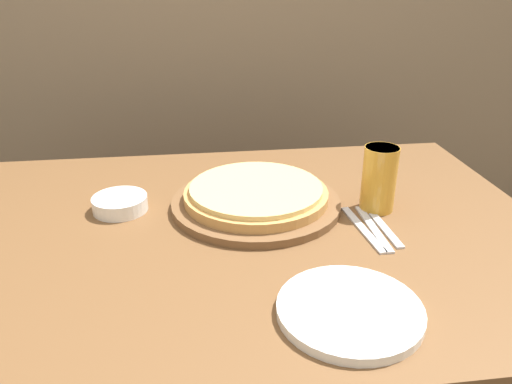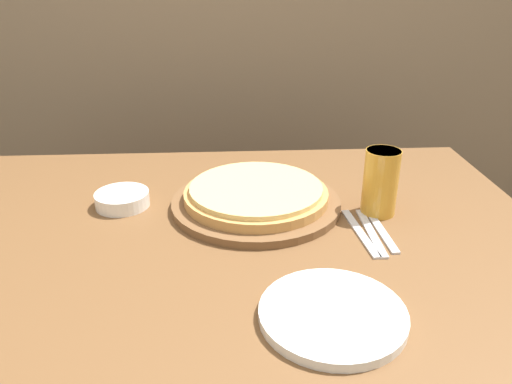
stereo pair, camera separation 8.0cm
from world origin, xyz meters
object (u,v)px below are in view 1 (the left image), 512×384
Objects in this scene: side_bowl at (120,203)px; spoon at (384,227)px; pizza_on_board at (256,198)px; fork at (363,229)px; beer_glass at (379,176)px; dinner_plate at (350,310)px; dinner_knife at (373,228)px.

spoon is (0.60, -0.17, -0.02)m from side_bowl.
fork is (0.22, -0.15, -0.02)m from pizza_on_board.
beer_glass is 0.15m from fork.
side_bowl is at bearing 133.58° from dinner_plate.
dinner_plate is 0.33m from spoon.
pizza_on_board reaches higher than spoon.
spoon is (0.05, 0.00, 0.00)m from fork.
fork is 1.18× the size of spoon.
dinner_knife is (0.14, 0.29, -0.01)m from dinner_plate.
spoon is (-0.02, -0.10, -0.08)m from beer_glass.
pizza_on_board is 1.93× the size of dinner_knife.
dinner_plate is 1.17× the size of fork.
beer_glass reaches higher than spoon.
dinner_knife is (0.03, 0.00, 0.00)m from fork.
dinner_plate is 0.31m from fork.
pizza_on_board is 1.92× the size of fork.
pizza_on_board reaches higher than dinner_knife.
dinner_knife is at bearing 0.00° from fork.
beer_glass is at bearing -9.57° from pizza_on_board.
spoon is at bearing 0.00° from fork.
beer_glass is 0.87× the size of spoon.
dinner_plate is (-0.18, -0.38, -0.08)m from beer_glass.
pizza_on_board is at bearing 103.65° from dinner_plate.
fork and dinner_knife have the same top height.
spoon is (0.27, -0.15, -0.02)m from pizza_on_board.
dinner_knife is at bearing 180.00° from spoon.
side_bowl reaches higher than fork.
spoon is at bearing -99.50° from beer_glass.
side_bowl is 0.63m from spoon.
pizza_on_board is 3.14× the size of side_bowl.
fork is at bearing -124.03° from beer_glass.
fork is (0.12, 0.29, -0.01)m from dinner_plate.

